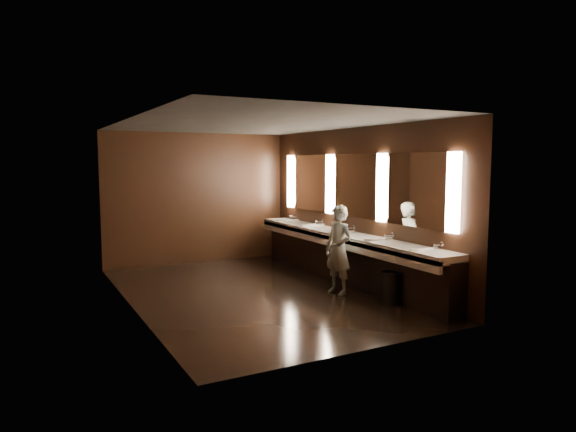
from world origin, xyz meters
name	(u,v)px	position (x,y,z in m)	size (l,w,h in m)	color
floor	(256,293)	(0.00, 0.00, 0.00)	(6.00, 6.00, 0.00)	black
ceiling	(255,123)	(0.00, 0.00, 2.80)	(4.00, 6.00, 0.02)	#2D2D2B
wall_back	(197,198)	(0.00, 3.00, 1.40)	(4.00, 0.02, 2.80)	black
wall_front	(366,231)	(0.00, -3.00, 1.40)	(4.00, 0.02, 2.80)	black
wall_left	(131,216)	(-2.00, 0.00, 1.40)	(0.02, 6.00, 2.80)	black
wall_right	(355,205)	(2.00, 0.00, 1.40)	(0.02, 6.00, 2.80)	black
sink_counter	(345,255)	(1.79, 0.00, 0.50)	(0.55, 5.40, 1.01)	black
mirror_band	(354,186)	(1.98, 0.00, 1.75)	(0.06, 5.03, 1.15)	#FFE1C1
person	(338,250)	(1.20, -0.66, 0.74)	(0.54, 0.35, 1.47)	#7DA7BB
trash_bin	(392,288)	(1.58, -1.60, 0.25)	(0.32, 0.32, 0.50)	black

